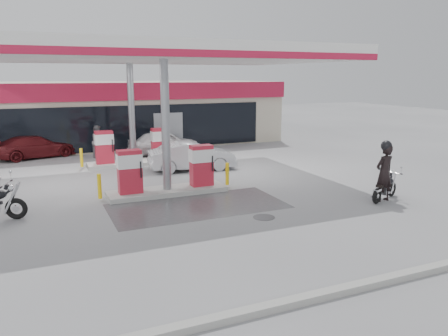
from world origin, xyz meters
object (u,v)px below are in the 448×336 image
(pump_island_near, at_px, (167,175))
(parked_car_left, at_px, (35,147))
(main_motorcycle, at_px, (385,188))
(biker_main, at_px, (384,173))
(attendant, at_px, (98,141))
(sedan_white, at_px, (164,143))
(pump_island_far, at_px, (133,151))
(hatchback_silver, at_px, (192,156))

(pump_island_near, height_order, parked_car_left, pump_island_near)
(main_motorcycle, xyz_separation_m, biker_main, (-0.17, -0.08, 0.60))
(pump_island_near, bearing_deg, attendant, 98.54)
(main_motorcycle, height_order, sedan_white, sedan_white)
(parked_car_left, bearing_deg, main_motorcycle, -157.34)
(pump_island_far, bearing_deg, hatchback_silver, -46.44)
(main_motorcycle, relative_size, parked_car_left, 0.41)
(main_motorcycle, bearing_deg, hatchback_silver, 97.92)
(biker_main, bearing_deg, pump_island_near, -37.56)
(attendant, bearing_deg, main_motorcycle, -123.13)
(hatchback_silver, bearing_deg, pump_island_near, 154.12)
(biker_main, xyz_separation_m, parked_car_left, (-11.30, 14.06, -0.41))
(pump_island_far, bearing_deg, main_motorcycle, -55.05)
(pump_island_far, bearing_deg, parked_car_left, 138.37)
(pump_island_far, distance_m, attendant, 3.10)
(sedan_white, height_order, parked_car_left, sedan_white)
(pump_island_near, bearing_deg, sedan_white, 74.93)
(pump_island_far, distance_m, biker_main, 12.15)
(pump_island_far, height_order, biker_main, biker_main)
(pump_island_near, bearing_deg, main_motorcycle, -29.71)
(biker_main, height_order, parked_car_left, biker_main)
(pump_island_far, distance_m, hatchback_silver, 3.31)
(pump_island_near, distance_m, biker_main, 7.93)
(parked_car_left, bearing_deg, attendant, -127.40)
(pump_island_far, relative_size, hatchback_silver, 1.26)
(biker_main, distance_m, hatchback_silver, 8.90)
(main_motorcycle, height_order, attendant, attendant)
(main_motorcycle, distance_m, attendant, 15.24)
(main_motorcycle, distance_m, parked_car_left, 18.09)
(attendant, height_order, parked_car_left, attendant)
(pump_island_near, distance_m, main_motorcycle, 8.04)
(pump_island_near, xyz_separation_m, main_motorcycle, (6.97, -3.98, -0.28))
(biker_main, bearing_deg, main_motorcycle, -161.80)
(sedan_white, bearing_deg, pump_island_near, 154.65)
(hatchback_silver, bearing_deg, parked_car_left, 53.16)
(pump_island_near, relative_size, parked_car_left, 1.20)
(pump_island_far, bearing_deg, pump_island_near, -90.00)
(attendant, distance_m, parked_car_left, 3.41)
(biker_main, bearing_deg, hatchback_silver, -66.18)
(attendant, relative_size, hatchback_silver, 0.43)
(hatchback_silver, height_order, parked_car_left, hatchback_silver)
(attendant, distance_m, hatchback_silver, 6.33)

